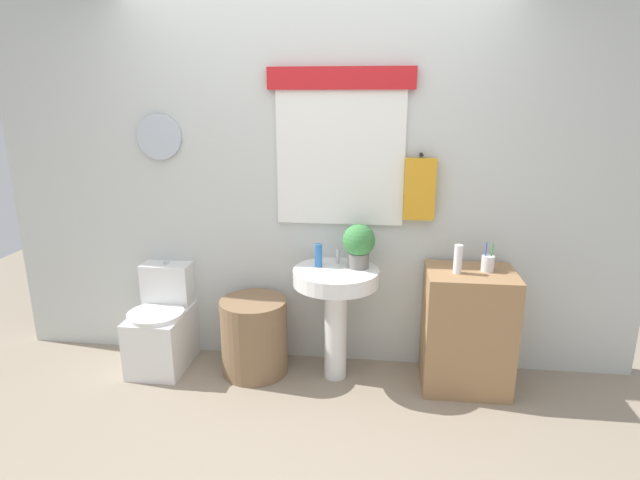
{
  "coord_description": "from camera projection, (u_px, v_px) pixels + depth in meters",
  "views": [
    {
      "loc": [
        0.45,
        -2.27,
        1.84
      ],
      "look_at": [
        0.08,
        0.8,
        0.98
      ],
      "focal_mm": 28.73,
      "sensor_mm": 36.0,
      "label": 1
    }
  ],
  "objects": [
    {
      "name": "laundry_hamper",
      "position": [
        254.0,
        336.0,
        3.5
      ],
      "size": [
        0.45,
        0.45,
        0.53
      ],
      "primitive_type": "cylinder",
      "color": "#846647",
      "rests_on": "ground_plane"
    },
    {
      "name": "back_wall",
      "position": [
        315.0,
        179.0,
        3.46
      ],
      "size": [
        4.4,
        0.18,
        2.6
      ],
      "color": "silver",
      "rests_on": "ground_plane"
    },
    {
      "name": "lotion_bottle",
      "position": [
        458.0,
        259.0,
        3.15
      ],
      "size": [
        0.05,
        0.05,
        0.18
      ],
      "primitive_type": "cylinder",
      "color": "white",
      "rests_on": "wooden_cabinet"
    },
    {
      "name": "faucet",
      "position": [
        338.0,
        257.0,
        3.41
      ],
      "size": [
        0.03,
        0.03,
        0.1
      ],
      "primitive_type": "cylinder",
      "color": "silver",
      "rests_on": "pedestal_sink"
    },
    {
      "name": "pedestal_sink",
      "position": [
        336.0,
        295.0,
        3.35
      ],
      "size": [
        0.56,
        0.56,
        0.77
      ],
      "color": "white",
      "rests_on": "ground_plane"
    },
    {
      "name": "ground_plane",
      "position": [
        287.0,
        457.0,
        2.72
      ],
      "size": [
        8.0,
        8.0,
        0.0
      ],
      "primitive_type": "plane",
      "color": "gray"
    },
    {
      "name": "potted_plant",
      "position": [
        359.0,
        243.0,
        3.3
      ],
      "size": [
        0.21,
        0.21,
        0.29
      ],
      "color": "slate",
      "rests_on": "pedestal_sink"
    },
    {
      "name": "soap_bottle",
      "position": [
        319.0,
        255.0,
        3.35
      ],
      "size": [
        0.05,
        0.05,
        0.15
      ],
      "primitive_type": "cylinder",
      "color": "#2D6BB7",
      "rests_on": "pedestal_sink"
    },
    {
      "name": "toilet",
      "position": [
        163.0,
        327.0,
        3.61
      ],
      "size": [
        0.38,
        0.51,
        0.73
      ],
      "color": "white",
      "rests_on": "ground_plane"
    },
    {
      "name": "toothbrush_cup",
      "position": [
        488.0,
        263.0,
        3.19
      ],
      "size": [
        0.08,
        0.08,
        0.19
      ],
      "color": "silver",
      "rests_on": "wooden_cabinet"
    },
    {
      "name": "wooden_cabinet",
      "position": [
        467.0,
        329.0,
        3.31
      ],
      "size": [
        0.55,
        0.44,
        0.79
      ],
      "primitive_type": "cube",
      "color": "#9E754C",
      "rests_on": "ground_plane"
    }
  ]
}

